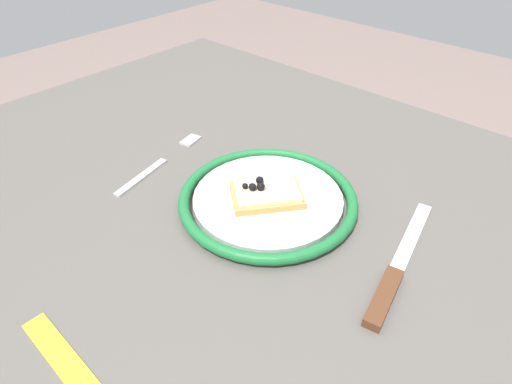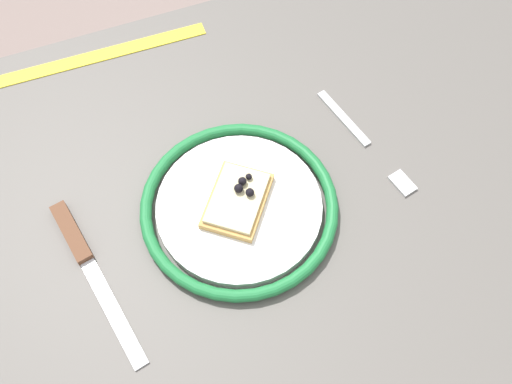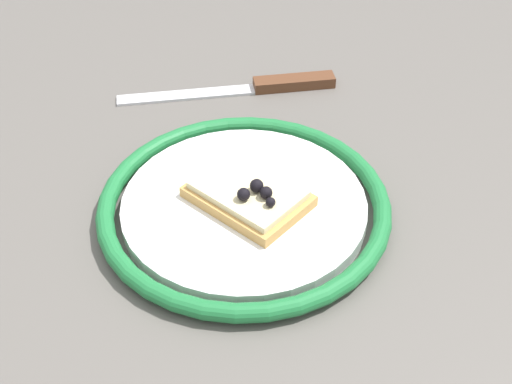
{
  "view_description": "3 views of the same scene",
  "coord_description": "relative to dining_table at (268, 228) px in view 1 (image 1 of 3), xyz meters",
  "views": [
    {
      "loc": [
        0.34,
        -0.4,
        1.12
      ],
      "look_at": [
        0.01,
        -0.04,
        0.74
      ],
      "focal_mm": 30.58,
      "sensor_mm": 36.0,
      "label": 1
    },
    {
      "loc": [
        0.12,
        0.28,
        1.36
      ],
      "look_at": [
        -0.0,
        -0.04,
        0.74
      ],
      "focal_mm": 38.93,
      "sensor_mm": 36.0,
      "label": 2
    },
    {
      "loc": [
        -0.41,
        -0.06,
        1.12
      ],
      "look_at": [
        0.03,
        -0.04,
        0.74
      ],
      "focal_mm": 47.54,
      "sensor_mm": 36.0,
      "label": 3
    }
  ],
  "objects": [
    {
      "name": "plate",
      "position": [
        0.02,
        -0.03,
        0.09
      ],
      "size": [
        0.26,
        0.26,
        0.02
      ],
      "color": "white",
      "rests_on": "dining_table"
    },
    {
      "name": "dining_table",
      "position": [
        0.0,
        0.0,
        0.0
      ],
      "size": [
        1.18,
        0.81,
        0.72
      ],
      "color": "#5B5651",
      "rests_on": "ground_plane"
    },
    {
      "name": "fork",
      "position": [
        -0.18,
        -0.06,
        0.08
      ],
      "size": [
        0.06,
        0.2,
        0.0
      ],
      "color": "silver",
      "rests_on": "dining_table"
    },
    {
      "name": "pizza_slice_near",
      "position": [
        0.02,
        -0.03,
        0.1
      ],
      "size": [
        0.12,
        0.12,
        0.03
      ],
      "color": "tan",
      "rests_on": "plate"
    },
    {
      "name": "knife",
      "position": [
        0.23,
        -0.04,
        0.08
      ],
      "size": [
        0.07,
        0.24,
        0.01
      ],
      "color": "silver",
      "rests_on": "dining_table"
    }
  ]
}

